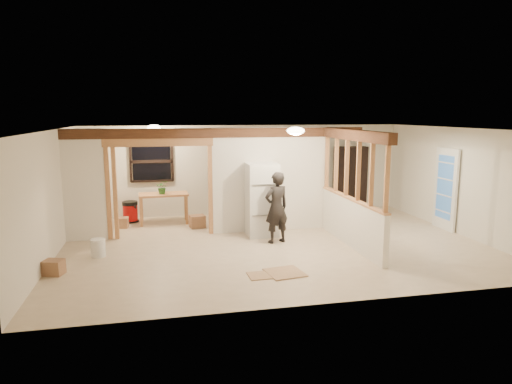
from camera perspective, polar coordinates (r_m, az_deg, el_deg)
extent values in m
cube|color=beige|center=(10.07, 2.28, -6.53)|extent=(9.00, 6.50, 0.01)
cube|color=white|center=(9.67, 2.39, 7.86)|extent=(9.00, 6.50, 0.01)
cube|color=beige|center=(12.93, -1.26, 2.80)|extent=(9.00, 0.01, 2.50)
cube|color=beige|center=(6.75, 9.24, -3.82)|extent=(9.00, 0.01, 2.50)
cube|color=beige|center=(9.71, -24.33, -0.41)|extent=(0.01, 6.50, 2.50)
cube|color=beige|center=(11.74, 24.12, 1.23)|extent=(0.01, 6.50, 2.50)
cube|color=silver|center=(10.80, -20.69, 0.77)|extent=(0.90, 0.12, 2.50)
cube|color=silver|center=(10.99, 1.78, 1.56)|extent=(2.80, 0.12, 2.50)
cube|color=#B87E4D|center=(10.70, -11.87, 0.31)|extent=(2.46, 0.14, 2.20)
cube|color=#502D1B|center=(10.66, -4.51, 7.38)|extent=(7.00, 0.18, 0.22)
cube|color=#502D1B|center=(9.83, 12.11, 6.99)|extent=(0.18, 3.30, 0.22)
cube|color=silver|center=(10.09, 11.73, -3.73)|extent=(0.12, 3.20, 1.00)
cube|color=#B87E4D|center=(9.89, 11.97, 2.82)|extent=(0.14, 3.20, 1.32)
cube|color=black|center=(12.59, -12.92, 3.74)|extent=(1.12, 0.10, 1.10)
cube|color=white|center=(12.05, 22.62, 0.33)|extent=(0.12, 0.86, 2.00)
ellipsoid|color=#FFEABF|center=(9.27, 4.98, 7.63)|extent=(0.36, 0.36, 0.16)
ellipsoid|color=#FFEABF|center=(11.66, -12.65, 7.87)|extent=(0.32, 0.32, 0.14)
ellipsoid|color=#FFD88C|center=(10.98, -9.99, 6.29)|extent=(0.07, 0.07, 0.07)
cube|color=white|center=(10.60, 0.73, -0.94)|extent=(0.70, 0.68, 1.70)
imported|color=#252323|center=(10.00, 2.58, -1.95)|extent=(0.67, 0.54, 1.58)
cube|color=#B87E4D|center=(12.08, -11.43, -2.01)|extent=(1.28, 0.68, 0.79)
imported|color=#296A2F|center=(11.92, -11.63, 0.59)|extent=(0.33, 0.30, 0.35)
cylinder|color=#9C0807|center=(12.41, -15.44, -2.38)|extent=(0.52, 0.52, 0.57)
cube|color=black|center=(13.68, 11.70, 1.66)|extent=(0.94, 0.31, 1.87)
cylinder|color=silver|center=(9.68, -19.13, -6.61)|extent=(0.34, 0.34, 0.36)
cube|color=#956748|center=(11.54, -7.34, -3.66)|extent=(0.41, 0.37, 0.31)
cube|color=#956748|center=(11.90, -16.37, -3.69)|extent=(0.31, 0.31, 0.26)
cube|color=#956748|center=(8.94, -23.98, -8.60)|extent=(0.39, 0.35, 0.27)
cube|color=tan|center=(8.30, 3.64, -10.03)|extent=(0.71, 0.71, 0.02)
cube|color=tan|center=(8.18, 0.90, -10.36)|extent=(0.54, 0.44, 0.02)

